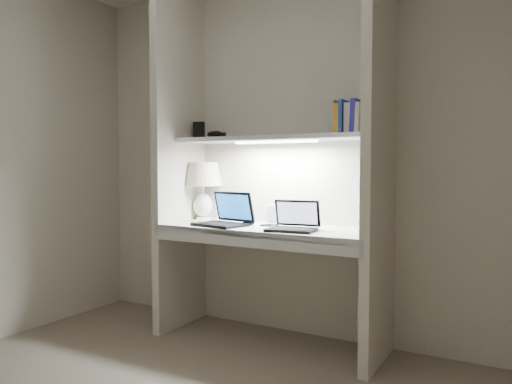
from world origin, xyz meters
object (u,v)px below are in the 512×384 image
Objects in this scene: book_row at (346,118)px; laptop_netbook at (294,224)px; table_lamp at (203,181)px; laptop_main at (225,218)px; speaker at (275,214)px.

laptop_netbook is at bearing -141.19° from book_row.
table_lamp is 1.13× the size of laptop_main.
book_row is at bearing -2.48° from table_lamp.
speaker is (-0.30, 0.32, 0.02)m from laptop_netbook.
laptop_main is 2.99× the size of speaker.
laptop_main is (0.35, -0.24, -0.23)m from table_lamp.
table_lamp is 1.20m from book_row.
laptop_main is at bearing 170.58° from laptop_netbook.
book_row is (1.13, -0.05, 0.41)m from table_lamp.
speaker is at bearing 64.91° from laptop_main.
table_lamp is 0.49m from laptop_main.
laptop_netbook reaches higher than speaker.
table_lamp reaches higher than laptop_netbook.
table_lamp is 0.62m from speaker.
laptop_netbook is (0.51, -0.02, -0.01)m from laptop_main.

